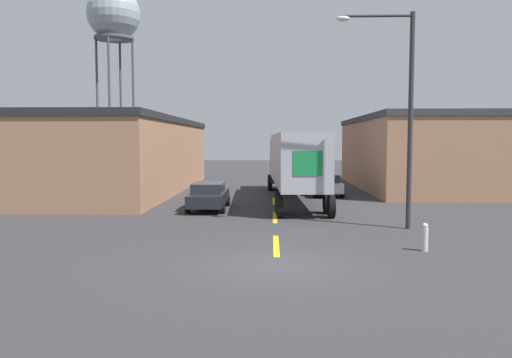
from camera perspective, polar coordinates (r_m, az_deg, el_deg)
The scene contains 10 objects.
ground_plane at distance 14.61m, azimuth 2.43°, elevation -9.82°, with size 160.00×160.00×0.00m, color #333335.
road_centerline at distance 23.59m, azimuth 2.17°, elevation -4.37°, with size 0.20×16.31×0.01m.
warehouse_left at distance 36.89m, azimuth -14.72°, elevation 2.69°, with size 8.41×23.30×5.20m.
warehouse_right at distance 40.09m, azimuth 18.72°, elevation 2.90°, with size 10.15×18.67×5.45m.
semi_truck at distance 30.31m, azimuth 4.29°, elevation 2.19°, with size 3.24×16.05×3.99m.
parked_car_right_far at distance 33.32m, azimuth 8.00°, elevation -0.58°, with size 1.97×4.61×1.42m.
parked_car_left_far at distance 26.22m, azimuth -5.43°, elevation -1.88°, with size 1.97×4.61×1.42m.
water_tower at distance 63.33m, azimuth -15.96°, elevation 17.45°, with size 6.16×6.16×21.48m.
street_lamp at distance 21.10m, azimuth 16.30°, elevation 8.22°, with size 3.14×0.32×8.70m.
fire_hydrant at distance 17.22m, azimuth 18.72°, elevation -6.31°, with size 0.22×0.22×0.92m.
Camera 1 is at (-0.17, -14.16, 3.57)m, focal length 35.00 mm.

